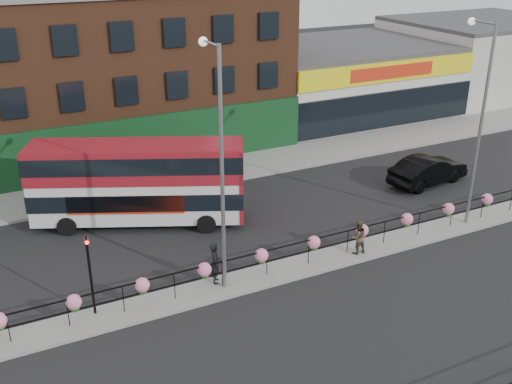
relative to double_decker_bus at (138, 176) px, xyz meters
name	(u,v)px	position (x,y,z in m)	size (l,w,h in m)	color
ground	(288,271)	(4.18, -7.23, -2.51)	(120.00, 120.00, 0.00)	black
north_pavement	(188,175)	(4.18, 4.77, -2.44)	(60.00, 4.00, 0.15)	gray
median	(288,270)	(4.18, -7.23, -2.44)	(60.00, 1.60, 0.15)	gray
brick_building	(80,70)	(0.18, 12.73, 2.61)	(25.00, 12.21, 10.30)	brown
supermarket	(342,78)	(20.18, 12.67, 0.13)	(15.00, 12.25, 5.30)	silver
warehouse_east	(480,56)	(34.93, 12.77, 0.64)	(14.50, 12.00, 6.30)	#B5B5B0
median_railing	(288,250)	(4.18, -7.23, -1.47)	(30.04, 0.56, 1.23)	black
double_decker_bus	(138,176)	(0.00, 0.00, 0.00)	(10.21, 6.35, 4.09)	silver
car	(428,170)	(16.03, -2.34, -1.70)	(5.12, 2.38, 1.62)	black
pedestrian_a	(215,263)	(1.04, -6.84, -1.48)	(0.62, 0.75, 1.77)	black
pedestrian_b	(358,237)	(7.57, -7.43, -1.58)	(0.79, 0.63, 1.58)	#4A3C2E
lamp_column_west	(219,150)	(1.23, -7.09, 3.33)	(0.34, 1.69, 9.61)	gray
lamp_column_east	(479,109)	(14.14, -7.05, 3.29)	(0.34, 1.67, 9.54)	gray
traffic_light_median	(88,259)	(-3.82, -6.84, -0.05)	(0.15, 0.28, 3.65)	black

